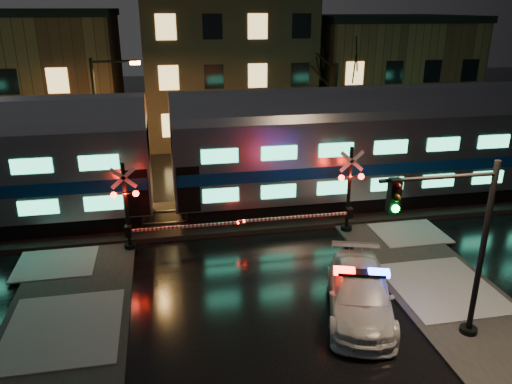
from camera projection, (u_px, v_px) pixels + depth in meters
The scene contains 12 objects.
ground at pixel (250, 267), 19.58m from camera, with size 120.00×120.00×0.00m, color black.
ballast at pixel (232, 216), 24.14m from camera, with size 90.00×4.20×0.24m, color black.
sidewalk_right at pixel (495, 341), 15.19m from camera, with size 4.00×20.00×0.12m, color #2D2D2D.
building_left at pixel (19, 82), 35.97m from camera, with size 14.00×10.00×9.00m, color brown.
building_mid at pixel (224, 60), 38.64m from camera, with size 12.00×11.00×11.50m, color brown.
building_right at pixel (382, 76), 41.00m from camera, with size 12.00×10.00×8.50m, color brown.
train at pixel (161, 154), 22.44m from camera, with size 51.00×3.12×5.92m.
police_car at pixel (360, 294), 16.41m from camera, with size 3.48×5.46×1.64m.
crossing_signal_right at pixel (341, 200), 21.92m from camera, with size 5.64×0.65×3.99m.
crossing_signal_left at pixel (136, 216), 20.39m from camera, with size 5.40×0.64×3.83m.
traffic_light at pixel (455, 251), 14.29m from camera, with size 3.68×0.68×5.69m.
streetlight at pixel (103, 120), 25.35m from camera, with size 2.43×0.25×7.28m.
Camera 1 is at (-3.03, -17.06, 9.60)m, focal length 35.00 mm.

